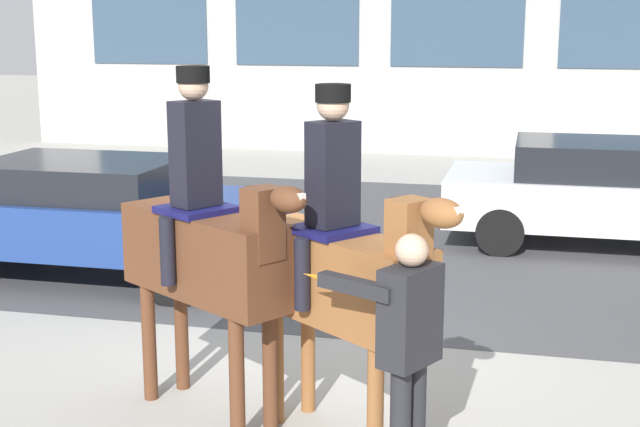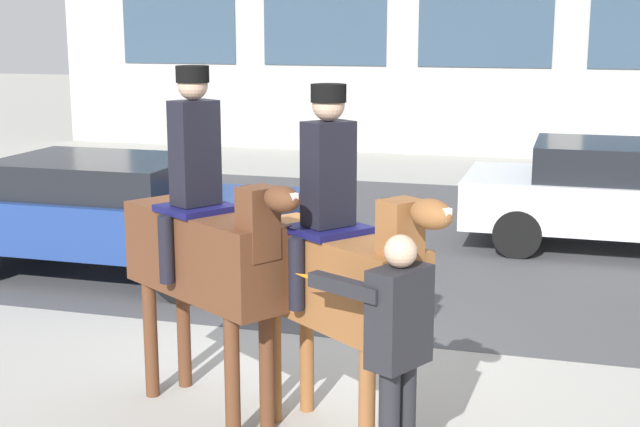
% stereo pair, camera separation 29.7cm
% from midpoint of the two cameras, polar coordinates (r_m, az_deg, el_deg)
% --- Properties ---
extents(ground_plane, '(80.00, 80.00, 0.00)m').
position_cam_midpoint_polar(ground_plane, '(8.06, 1.31, -9.19)').
color(ground_plane, '#9E9B93').
extents(road_surface, '(20.73, 8.50, 0.01)m').
position_cam_midpoint_polar(road_surface, '(12.52, 6.90, -1.54)').
color(road_surface, '#444447').
rests_on(road_surface, ground_plane).
extents(mounted_horse_lead, '(1.72, 1.26, 2.63)m').
position_cam_midpoint_polar(mounted_horse_lead, '(6.59, -6.08, -1.99)').
color(mounted_horse_lead, '#59331E').
rests_on(mounted_horse_lead, ground_plane).
extents(mounted_horse_companion, '(1.65, 1.34, 2.53)m').
position_cam_midpoint_polar(mounted_horse_companion, '(6.09, 2.54, -3.54)').
color(mounted_horse_companion, brown).
rests_on(mounted_horse_companion, ground_plane).
extents(pedestrian_bystander, '(0.91, 0.46, 1.70)m').
position_cam_midpoint_polar(pedestrian_bystander, '(5.48, 6.44, -8.48)').
color(pedestrian_bystander, '#232328').
rests_on(pedestrian_bystander, ground_plane).
extents(street_car_near_lane, '(4.43, 1.96, 1.37)m').
position_cam_midpoint_polar(street_car_near_lane, '(10.84, -12.77, 0.20)').
color(street_car_near_lane, navy).
rests_on(street_car_near_lane, ground_plane).
extents(street_car_far_lane, '(3.99, 1.98, 1.41)m').
position_cam_midpoint_polar(street_car_far_lane, '(12.41, 19.16, 1.22)').
color(street_car_far_lane, silver).
rests_on(street_car_far_lane, ground_plane).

